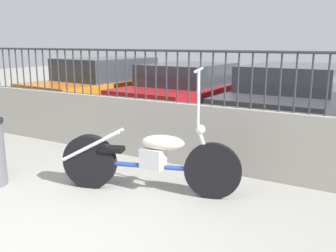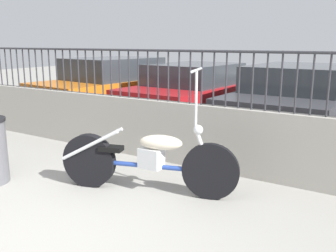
{
  "view_description": "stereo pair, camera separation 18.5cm",
  "coord_description": "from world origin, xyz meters",
  "px_view_note": "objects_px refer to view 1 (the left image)",
  "views": [
    {
      "loc": [
        2.59,
        -1.91,
        1.77
      ],
      "look_at": [
        0.19,
        2.21,
        0.7
      ],
      "focal_mm": 40.0,
      "sensor_mm": 36.0,
      "label": 1
    },
    {
      "loc": [
        2.75,
        -1.82,
        1.77
      ],
      "look_at": [
        0.19,
        2.21,
        0.7
      ],
      "focal_mm": 40.0,
      "sensor_mm": 36.0,
      "label": 2
    }
  ],
  "objects_px": {
    "car_orange": "(111,85)",
    "car_dark_grey": "(295,99)",
    "motorcycle_blue": "(140,159)",
    "car_red": "(191,92)"
  },
  "relations": [
    {
      "from": "motorcycle_blue",
      "to": "car_red",
      "type": "height_order",
      "value": "motorcycle_blue"
    },
    {
      "from": "motorcycle_blue",
      "to": "car_orange",
      "type": "height_order",
      "value": "motorcycle_blue"
    },
    {
      "from": "car_orange",
      "to": "car_red",
      "type": "height_order",
      "value": "car_orange"
    },
    {
      "from": "motorcycle_blue",
      "to": "car_orange",
      "type": "distance_m",
      "value": 5.38
    },
    {
      "from": "motorcycle_blue",
      "to": "car_dark_grey",
      "type": "bearing_deg",
      "value": 59.14
    },
    {
      "from": "car_red",
      "to": "car_orange",
      "type": "bearing_deg",
      "value": 97.36
    },
    {
      "from": "car_dark_grey",
      "to": "car_orange",
      "type": "bearing_deg",
      "value": 90.72
    },
    {
      "from": "car_orange",
      "to": "car_dark_grey",
      "type": "xyz_separation_m",
      "value": [
        4.57,
        -0.07,
        -0.01
      ]
    },
    {
      "from": "motorcycle_blue",
      "to": "car_red",
      "type": "distance_m",
      "value": 4.38
    },
    {
      "from": "car_red",
      "to": "car_dark_grey",
      "type": "relative_size",
      "value": 0.97
    }
  ]
}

